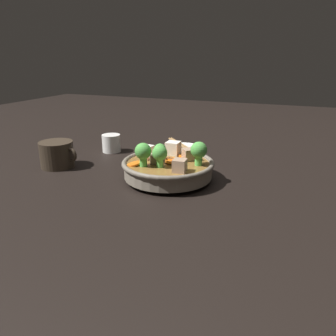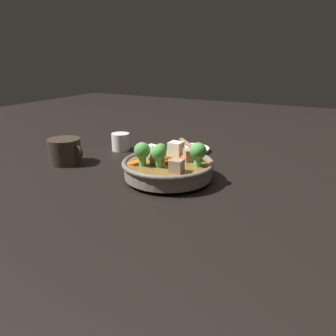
{
  "view_description": "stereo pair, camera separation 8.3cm",
  "coord_description": "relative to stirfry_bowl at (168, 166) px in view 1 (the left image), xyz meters",
  "views": [
    {
      "loc": [
        0.3,
        -0.73,
        0.31
      ],
      "look_at": [
        0.0,
        0.0,
        0.03
      ],
      "focal_mm": 35.0,
      "sensor_mm": 36.0,
      "label": 1
    },
    {
      "loc": [
        0.37,
        -0.7,
        0.31
      ],
      "look_at": [
        0.0,
        0.0,
        0.03
      ],
      "focal_mm": 35.0,
      "sensor_mm": 36.0,
      "label": 2
    }
  ],
  "objects": [
    {
      "name": "tea_cup",
      "position": [
        -0.27,
        0.17,
        -0.01
      ],
      "size": [
        0.06,
        0.06,
        0.06
      ],
      "color": "white",
      "rests_on": "ground_plane"
    },
    {
      "name": "dark_mug",
      "position": [
        -0.33,
        -0.02,
        0.0
      ],
      "size": [
        0.12,
        0.09,
        0.07
      ],
      "color": "#33281E",
      "rests_on": "ground_plane"
    },
    {
      "name": "side_saucer",
      "position": [
        -0.06,
        0.27,
        -0.03
      ],
      "size": [
        0.12,
        0.12,
        0.01
      ],
      "color": "white",
      "rests_on": "ground_plane"
    },
    {
      "name": "chopsticks_pair",
      "position": [
        -0.06,
        0.27,
        -0.02
      ],
      "size": [
        0.16,
        0.17,
        0.01
      ],
      "color": "olive",
      "rests_on": "side_saucer"
    },
    {
      "name": "stirfry_bowl",
      "position": [
        0.0,
        0.0,
        0.0
      ],
      "size": [
        0.24,
        0.24,
        0.11
      ],
      "color": "slate",
      "rests_on": "ground_plane"
    },
    {
      "name": "ground_plane",
      "position": [
        -0.0,
        0.0,
        -0.04
      ],
      "size": [
        3.0,
        3.0,
        0.0
      ],
      "primitive_type": "plane",
      "color": "black"
    }
  ]
}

